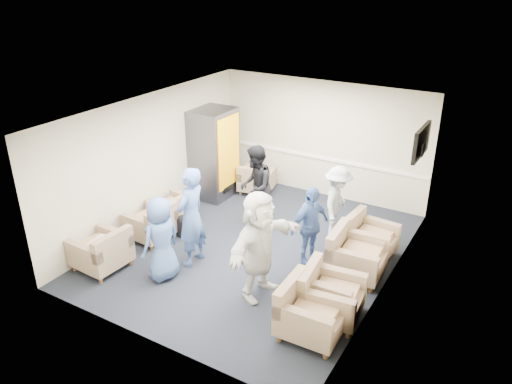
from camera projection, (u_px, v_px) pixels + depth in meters
The scene contains 25 objects.
floor at pixel (256, 248), 9.61m from camera, with size 6.00×6.00×0.00m, color black.
ceiling at pixel (256, 112), 8.49m from camera, with size 6.00×6.00×0.00m, color silver.
back_wall at pixel (322, 139), 11.41m from camera, with size 5.00×0.02×2.70m, color beige.
front_wall at pixel (142, 261), 6.70m from camera, with size 5.00×0.02×2.70m, color beige.
left_wall at pixel (151, 160), 10.21m from camera, with size 0.02×6.00×2.70m, color beige.
right_wall at pixel (391, 216), 7.90m from camera, with size 0.02×6.00×2.70m, color beige.
chair_rail at pixel (321, 158), 11.58m from camera, with size 4.98×0.04×0.06m, color white.
tv at pixel (421, 142), 9.05m from camera, with size 0.10×1.00×0.58m.
armchair_left_near at pixel (103, 252), 8.83m from camera, with size 0.89×0.89×0.68m.
armchair_left_mid at pixel (152, 225), 9.81m from camera, with size 0.86×0.86×0.65m.
armchair_left_far at pixel (175, 211), 10.39m from camera, with size 0.90×0.90×0.63m.
armchair_right_near at pixel (309, 313), 7.25m from camera, with size 0.91×0.91×0.71m.
armchair_right_midnear at pixel (328, 297), 7.62m from camera, with size 0.98×0.98×0.71m.
armchair_right_midfar at pixel (354, 257), 8.65m from camera, with size 0.95×0.95×0.72m.
armchair_right_far at pixel (367, 239), 9.25m from camera, with size 0.91×0.91×0.68m.
armchair_corner at pixel (256, 181), 11.86m from camera, with size 0.91×0.91×0.61m.
vending_machine at pixel (214, 153), 11.45m from camera, with size 0.84×0.98×2.07m.
backpack at pixel (183, 225), 9.95m from camera, with size 0.30×0.23×0.47m.
pillow at pixel (102, 244), 8.77m from camera, with size 0.43×0.33×0.12m, color beige.
person_front_left at pixel (161, 239), 8.43m from camera, with size 0.74×0.48×1.51m, color #4465A5.
person_mid_left at pixel (191, 217), 8.80m from camera, with size 0.67×0.44×1.85m, color #4465A5.
person_back_left at pixel (256, 187), 10.15m from camera, with size 0.84×0.66×1.73m, color black.
person_back_right at pixel (337, 203), 9.73m from camera, with size 0.97×0.56×1.50m, color silver.
person_mid_right at pixel (310, 226), 8.86m from camera, with size 0.88×0.37×1.50m, color #4465A5.
person_front_right at pixel (259, 245), 7.92m from camera, with size 1.70×0.54×1.84m, color silver.
Camera 1 is at (4.21, -7.15, 4.96)m, focal length 35.00 mm.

